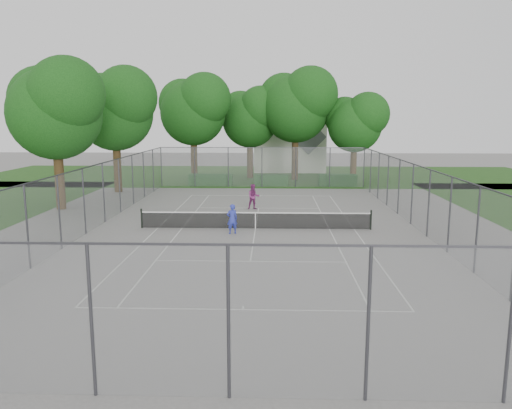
{
  "coord_description": "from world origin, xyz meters",
  "views": [
    {
      "loc": [
        0.93,
        -27.14,
        6.14
      ],
      "look_at": [
        0.0,
        1.0,
        1.2
      ],
      "focal_mm": 35.0,
      "sensor_mm": 36.0,
      "label": 1
    }
  ],
  "objects_px": {
    "girl_player": "(232,219)",
    "woman_player": "(254,197)",
    "tennis_net": "(255,220)",
    "house": "(289,136)"
  },
  "relations": [
    {
      "from": "tennis_net",
      "to": "house",
      "type": "relative_size",
      "value": 1.3
    },
    {
      "from": "tennis_net",
      "to": "woman_player",
      "type": "bearing_deg",
      "value": 93.17
    },
    {
      "from": "house",
      "to": "woman_player",
      "type": "relative_size",
      "value": 5.81
    },
    {
      "from": "house",
      "to": "tennis_net",
      "type": "bearing_deg",
      "value": -95.31
    },
    {
      "from": "tennis_net",
      "to": "house",
      "type": "distance_m",
      "value": 31.31
    },
    {
      "from": "girl_player",
      "to": "woman_player",
      "type": "relative_size",
      "value": 0.94
    },
    {
      "from": "girl_player",
      "to": "woman_player",
      "type": "bearing_deg",
      "value": -117.57
    },
    {
      "from": "girl_player",
      "to": "woman_player",
      "type": "xyz_separation_m",
      "value": [
        0.87,
        7.18,
        0.05
      ]
    },
    {
      "from": "tennis_net",
      "to": "girl_player",
      "type": "distance_m",
      "value": 1.72
    },
    {
      "from": "tennis_net",
      "to": "woman_player",
      "type": "distance_m",
      "value": 6.0
    }
  ]
}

